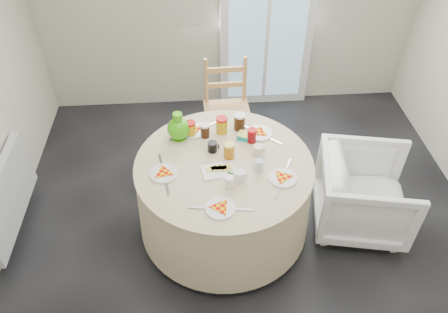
{
  "coord_description": "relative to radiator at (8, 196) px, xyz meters",
  "views": [
    {
      "loc": [
        -0.38,
        -2.33,
        2.98
      ],
      "look_at": [
        -0.2,
        0.09,
        0.8
      ],
      "focal_mm": 35.0,
      "sensor_mm": 36.0,
      "label": 1
    }
  ],
  "objects": [
    {
      "name": "armchair",
      "position": [
        2.9,
        -0.15,
        0.01
      ],
      "size": [
        0.82,
        0.85,
        0.75
      ],
      "primitive_type": "imported",
      "rotation": [
        0.0,
        0.0,
        1.37
      ],
      "color": "white",
      "rests_on": "floor"
    },
    {
      "name": "floor",
      "position": [
        1.94,
        -0.2,
        -0.38
      ],
      "size": [
        4.0,
        4.0,
        0.0
      ],
      "primitive_type": "plane",
      "color": "black",
      "rests_on": "ground"
    },
    {
      "name": "place_settings",
      "position": [
        1.74,
        -0.11,
        0.39
      ],
      "size": [
        1.4,
        1.4,
        0.02
      ],
      "primitive_type": null,
      "rotation": [
        0.0,
        0.0,
        0.29
      ],
      "color": "white",
      "rests_on": "table"
    },
    {
      "name": "jar_cluster",
      "position": [
        1.73,
        0.19,
        0.44
      ],
      "size": [
        0.61,
        0.47,
        0.16
      ],
      "primitive_type": null,
      "rotation": [
        0.0,
        0.0,
        0.39
      ],
      "color": "brown",
      "rests_on": "table"
    },
    {
      "name": "radiator",
      "position": [
        0.0,
        0.0,
        0.0
      ],
      "size": [
        0.07,
        1.0,
        0.55
      ],
      "primitive_type": "cube",
      "color": "silver",
      "rests_on": "floor"
    },
    {
      "name": "table",
      "position": [
        1.74,
        -0.11,
        -0.01
      ],
      "size": [
        1.4,
        1.4,
        0.71
      ],
      "primitive_type": "cylinder",
      "color": "beige",
      "rests_on": "floor"
    },
    {
      "name": "green_pitcher",
      "position": [
        1.4,
        0.22,
        0.49
      ],
      "size": [
        0.23,
        0.23,
        0.23
      ],
      "primitive_type": null,
      "rotation": [
        0.0,
        0.0,
        -0.3
      ],
      "color": "#3BAF0C",
      "rests_on": "table"
    },
    {
      "name": "glass_door",
      "position": [
        2.34,
        1.75,
        0.67
      ],
      "size": [
        1.0,
        0.08,
        2.1
      ],
      "primitive_type": "cube",
      "color": "silver",
      "rests_on": "floor"
    },
    {
      "name": "mugs_glasses",
      "position": [
        1.84,
        -0.08,
        0.43
      ],
      "size": [
        0.65,
        0.65,
        0.1
      ],
      "primitive_type": null,
      "rotation": [
        0.0,
        0.0,
        0.18
      ],
      "color": "#9B9999",
      "rests_on": "table"
    },
    {
      "name": "butter_tub",
      "position": [
        1.94,
        0.17,
        0.41
      ],
      "size": [
        0.15,
        0.13,
        0.05
      ],
      "primitive_type": "cube",
      "rotation": [
        0.0,
        0.0,
        -0.44
      ],
      "color": "#069792",
      "rests_on": "table"
    },
    {
      "name": "wooden_chair",
      "position": [
        1.85,
        0.89,
        0.09
      ],
      "size": [
        0.45,
        0.43,
        0.98
      ],
      "primitive_type": null,
      "rotation": [
        0.0,
        0.0,
        0.03
      ],
      "color": "tan",
      "rests_on": "floor"
    },
    {
      "name": "cheese_platter",
      "position": [
        1.7,
        -0.2,
        0.39
      ],
      "size": [
        0.28,
        0.21,
        0.03
      ],
      "primitive_type": null,
      "rotation": [
        0.0,
        0.0,
        0.19
      ],
      "color": "white",
      "rests_on": "table"
    }
  ]
}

